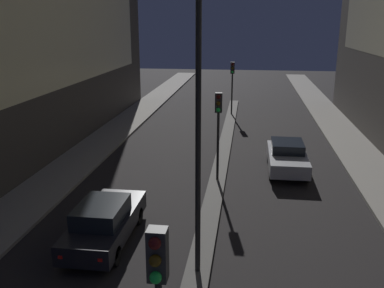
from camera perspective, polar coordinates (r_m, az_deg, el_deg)
median_strip at (r=22.78m, az=3.84°, el=-2.73°), size 0.77×37.42×0.13m
traffic_light_mid at (r=19.63m, az=3.53°, el=3.67°), size 0.32×0.42×4.15m
traffic_light_far at (r=34.39m, az=5.40°, el=9.00°), size 0.32×0.42×4.15m
street_lamp at (r=11.43m, az=0.87°, el=11.60°), size 0.58×0.58×9.06m
car_left_lane at (r=15.20m, az=-11.56°, el=-10.09°), size 1.75×4.66×1.57m
car_right_lane at (r=22.32m, az=12.56°, el=-1.64°), size 1.87×4.43×1.47m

